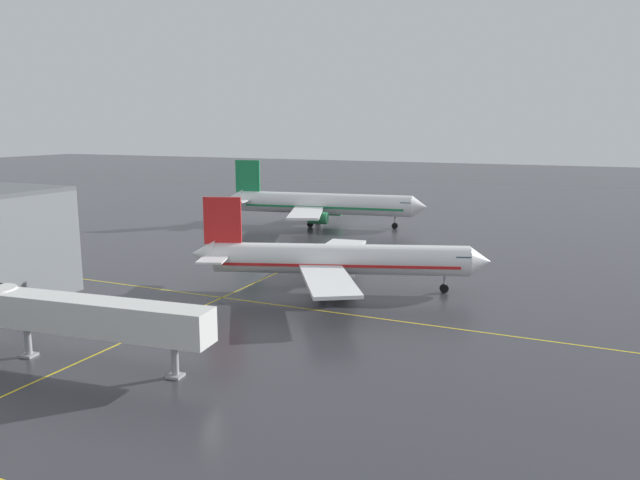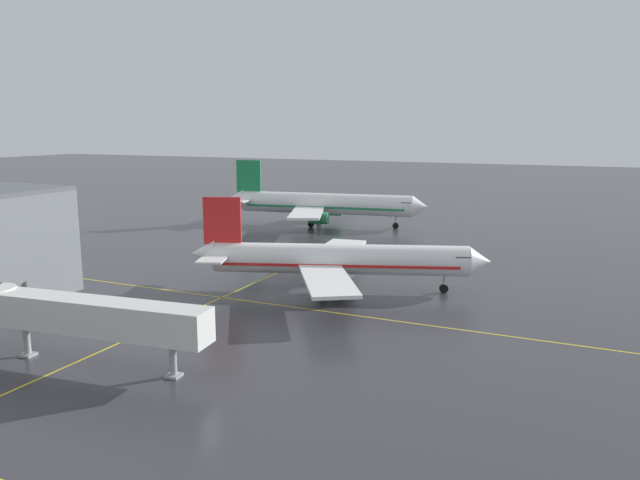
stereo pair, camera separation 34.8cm
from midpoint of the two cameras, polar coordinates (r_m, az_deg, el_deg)
airliner_second_row at (r=70.58m, az=1.39°, el=-1.82°), size 33.59×28.77×10.77m
airliner_third_row at (r=117.30m, az=0.09°, el=3.37°), size 39.46×33.68×12.28m
taxiway_markings at (r=56.33m, az=-19.26°, el=-9.52°), size 119.33×77.50×0.01m
jet_bridge at (r=53.04m, az=-22.42°, el=-6.36°), size 22.01×5.19×5.58m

